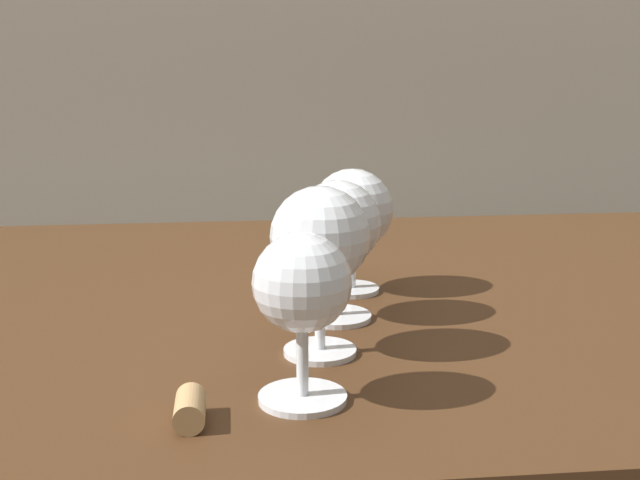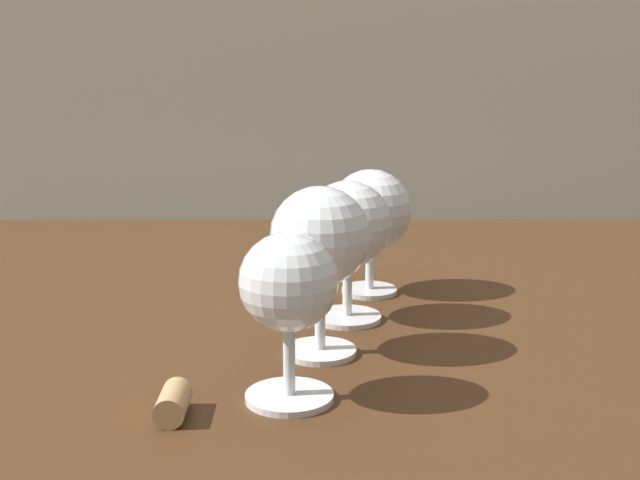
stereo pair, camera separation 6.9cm
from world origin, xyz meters
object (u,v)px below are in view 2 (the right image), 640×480
at_px(cork, 173,403).
at_px(wine_glass_merlot, 370,213).
at_px(wine_glass_pinot, 288,288).
at_px(wine_glass_cabernet, 320,240).
at_px(wine_glass_empty, 348,228).

bearing_deg(cork, wine_glass_merlot, 62.66).
xyz_separation_m(wine_glass_pinot, wine_glass_cabernet, (0.02, 0.09, 0.01)).
relative_size(wine_glass_pinot, cork, 3.03).
distance_m(wine_glass_cabernet, cork, 0.18).
bearing_deg(wine_glass_pinot, cork, -160.01).
bearing_deg(wine_glass_empty, wine_glass_cabernet, -106.20).
height_order(wine_glass_empty, cork, wine_glass_empty).
bearing_deg(wine_glass_cabernet, wine_glass_merlot, 73.52).
xyz_separation_m(wine_glass_pinot, wine_glass_empty, (0.05, 0.19, 0.00)).
distance_m(wine_glass_empty, wine_glass_merlot, 0.09).
relative_size(wine_glass_cabernet, wine_glass_merlot, 1.09).
relative_size(wine_glass_empty, cork, 3.21).
height_order(wine_glass_cabernet, wine_glass_merlot, wine_glass_cabernet).
height_order(wine_glass_cabernet, cork, wine_glass_cabernet).
height_order(wine_glass_merlot, cork, wine_glass_merlot).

